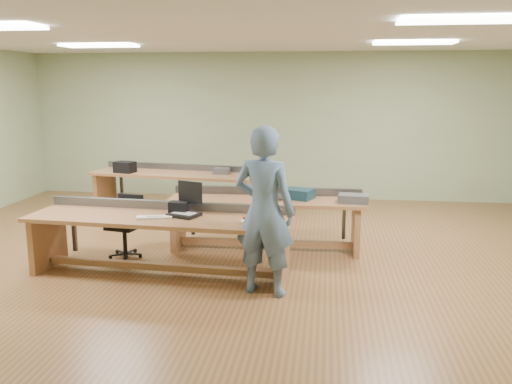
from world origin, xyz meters
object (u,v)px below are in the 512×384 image
parts_bin_teal (298,194)px  drinks_can (270,195)px  person (264,211)px  parts_bin_grey (354,198)px  workbench_front (161,230)px  laptop_base (184,215)px  camera_bag (179,208)px  task_chair (126,234)px  workbench_back (175,182)px  workbench_mid (266,212)px  mug (279,197)px

parts_bin_teal → drinks_can: 0.41m
person → drinks_can: bearing=-71.9°
parts_bin_grey → workbench_front: bearing=-155.7°
person → parts_bin_grey: 1.91m
workbench_front → laptop_base: (0.30, 0.01, 0.20)m
camera_bag → person: bearing=-22.6°
person → drinks_can: person is taller
parts_bin_teal → workbench_front: bearing=-142.8°
task_chair → parts_bin_grey: (3.11, 0.48, 0.49)m
workbench_front → parts_bin_teal: bearing=40.9°
laptop_base → drinks_can: size_ratio=3.34×
task_chair → drinks_can: size_ratio=8.05×
workbench_back → parts_bin_grey: size_ratio=7.66×
person → laptop_base: 1.19m
task_chair → parts_bin_grey: size_ratio=2.07×
person → parts_bin_teal: size_ratio=4.81×
parts_bin_grey → task_chair: bearing=-171.2°
workbench_front → drinks_can: 1.74m
parts_bin_teal → laptop_base: bearing=-137.4°
person → drinks_can: (-0.12, 1.68, -0.16)m
laptop_base → parts_bin_grey: parts_bin_grey is taller
workbench_mid → task_chair: (-1.88, -0.59, -0.24)m
workbench_front → workbench_mid: size_ratio=1.20×
parts_bin_grey → parts_bin_teal: bearing=168.4°
laptop_base → task_chair: size_ratio=0.41×
parts_bin_grey → person: bearing=-123.7°
workbench_front → parts_bin_grey: bearing=28.0°
workbench_mid → task_chair: workbench_mid is taller
workbench_back → parts_bin_teal: bearing=-32.4°
workbench_mid → laptop_base: (-0.88, -1.19, 0.22)m
task_chair → drinks_can: 2.08m
person → parts_bin_grey: (1.06, 1.58, -0.16)m
mug → workbench_front: bearing=-141.1°
workbench_back → camera_bag: size_ratio=13.49×
laptop_base → person: bearing=-4.5°
camera_bag → mug: camera_bag is taller
workbench_front → task_chair: bearing=142.1°
camera_bag → parts_bin_grey: size_ratio=0.57×
parts_bin_teal → workbench_back: bearing=139.8°
camera_bag → parts_bin_teal: camera_bag is taller
workbench_back → workbench_front: bearing=-69.3°
workbench_back → task_chair: workbench_back is taller
parts_bin_grey → drinks_can: bearing=175.3°
task_chair → parts_bin_teal: size_ratio=2.13×
parts_bin_grey → workbench_back: bearing=145.4°
laptop_base → parts_bin_grey: (2.12, 1.08, 0.04)m
task_chair → workbench_front: bearing=-30.5°
workbench_back → laptop_base: workbench_back is taller
workbench_front → drinks_can: size_ratio=31.51×
person → camera_bag: person is taller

